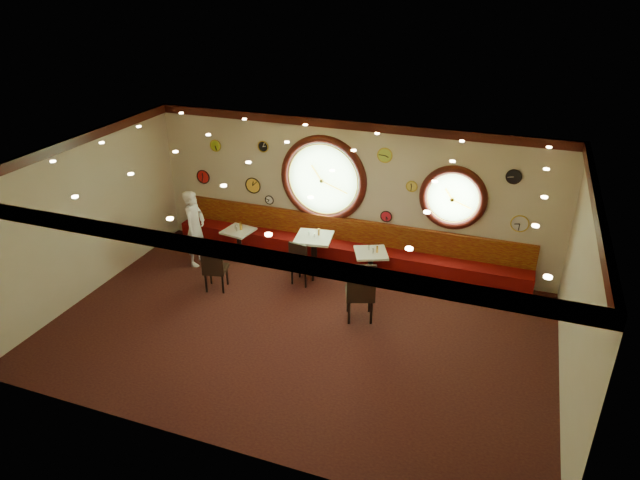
{
  "coord_description": "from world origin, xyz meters",
  "views": [
    {
      "loc": [
        3.37,
        -8.05,
        6.09
      ],
      "look_at": [
        0.12,
        0.8,
        1.5
      ],
      "focal_mm": 32.0,
      "sensor_mm": 36.0,
      "label": 1
    }
  ],
  "objects_px": {
    "waiter": "(195,228)",
    "condiment_b_pepper": "(314,235)",
    "condiment_a_bottle": "(241,226)",
    "condiment_b_salt": "(309,233)",
    "condiment_c_pepper": "(373,251)",
    "condiment_c_bottle": "(377,249)",
    "chair_a": "(214,264)",
    "chair_c": "(361,288)",
    "condiment_c_salt": "(369,248)",
    "chair_b": "(300,260)",
    "table_c": "(370,263)",
    "table_a": "(239,240)",
    "condiment_a_salt": "(235,227)",
    "condiment_a_pepper": "(237,229)",
    "condiment_b_bottle": "(319,232)",
    "table_b": "(314,249)"
  },
  "relations": [
    {
      "from": "condiment_b_pepper",
      "to": "condiment_a_bottle",
      "type": "xyz_separation_m",
      "value": [
        -1.81,
        0.1,
        -0.11
      ]
    },
    {
      "from": "chair_b",
      "to": "condiment_a_salt",
      "type": "relative_size",
      "value": 6.82
    },
    {
      "from": "condiment_b_pepper",
      "to": "condiment_c_pepper",
      "type": "bearing_deg",
      "value": -3.28
    },
    {
      "from": "condiment_b_salt",
      "to": "condiment_a_bottle",
      "type": "relative_size",
      "value": 0.48
    },
    {
      "from": "chair_b",
      "to": "condiment_c_bottle",
      "type": "distance_m",
      "value": 1.6
    },
    {
      "from": "chair_b",
      "to": "condiment_c_pepper",
      "type": "height_order",
      "value": "chair_b"
    },
    {
      "from": "condiment_b_salt",
      "to": "chair_a",
      "type": "bearing_deg",
      "value": -134.65
    },
    {
      "from": "condiment_b_salt",
      "to": "waiter",
      "type": "xyz_separation_m",
      "value": [
        -2.46,
        -0.57,
        -0.02
      ]
    },
    {
      "from": "condiment_c_bottle",
      "to": "table_a",
      "type": "bearing_deg",
      "value": 178.7
    },
    {
      "from": "table_c",
      "to": "chair_b",
      "type": "distance_m",
      "value": 1.47
    },
    {
      "from": "condiment_b_bottle",
      "to": "chair_b",
      "type": "bearing_deg",
      "value": -100.6
    },
    {
      "from": "condiment_a_pepper",
      "to": "condiment_c_pepper",
      "type": "relative_size",
      "value": 0.95
    },
    {
      "from": "condiment_b_salt",
      "to": "condiment_c_salt",
      "type": "height_order",
      "value": "condiment_b_salt"
    },
    {
      "from": "chair_a",
      "to": "chair_b",
      "type": "height_order",
      "value": "chair_a"
    },
    {
      "from": "condiment_a_bottle",
      "to": "condiment_b_salt",
      "type": "bearing_deg",
      "value": -1.93
    },
    {
      "from": "chair_b",
      "to": "waiter",
      "type": "height_order",
      "value": "waiter"
    },
    {
      "from": "condiment_a_salt",
      "to": "condiment_c_pepper",
      "type": "height_order",
      "value": "condiment_c_pepper"
    },
    {
      "from": "table_a",
      "to": "condiment_c_pepper",
      "type": "height_order",
      "value": "condiment_c_pepper"
    },
    {
      "from": "table_c",
      "to": "condiment_c_pepper",
      "type": "xyz_separation_m",
      "value": [
        0.05,
        -0.04,
        0.32
      ]
    },
    {
      "from": "condiment_a_salt",
      "to": "condiment_a_bottle",
      "type": "xyz_separation_m",
      "value": [
        0.14,
        0.02,
        0.05
      ]
    },
    {
      "from": "table_c",
      "to": "condiment_c_bottle",
      "type": "distance_m",
      "value": 0.36
    },
    {
      "from": "chair_c",
      "to": "condiment_c_bottle",
      "type": "relative_size",
      "value": 5.55
    },
    {
      "from": "condiment_b_salt",
      "to": "condiment_a_bottle",
      "type": "height_order",
      "value": "condiment_b_salt"
    },
    {
      "from": "chair_b",
      "to": "waiter",
      "type": "xyz_separation_m",
      "value": [
        -2.52,
        0.09,
        0.3
      ]
    },
    {
      "from": "chair_b",
      "to": "waiter",
      "type": "bearing_deg",
      "value": -174.58
    },
    {
      "from": "table_b",
      "to": "condiment_c_pepper",
      "type": "bearing_deg",
      "value": -4.07
    },
    {
      "from": "condiment_a_salt",
      "to": "condiment_a_bottle",
      "type": "bearing_deg",
      "value": 6.5
    },
    {
      "from": "condiment_c_salt",
      "to": "condiment_b_salt",
      "type": "bearing_deg",
      "value": -179.99
    },
    {
      "from": "chair_a",
      "to": "chair_c",
      "type": "height_order",
      "value": "chair_c"
    },
    {
      "from": "chair_a",
      "to": "condiment_b_pepper",
      "type": "relative_size",
      "value": 7.55
    },
    {
      "from": "condiment_c_bottle",
      "to": "condiment_a_pepper",
      "type": "bearing_deg",
      "value": 179.74
    },
    {
      "from": "table_c",
      "to": "condiment_a_pepper",
      "type": "distance_m",
      "value": 3.14
    },
    {
      "from": "condiment_c_bottle",
      "to": "condiment_a_bottle",
      "type": "bearing_deg",
      "value": 177.96
    },
    {
      "from": "chair_c",
      "to": "condiment_a_salt",
      "type": "distance_m",
      "value": 3.77
    },
    {
      "from": "condiment_c_salt",
      "to": "condiment_b_bottle",
      "type": "height_order",
      "value": "condiment_b_bottle"
    },
    {
      "from": "condiment_b_salt",
      "to": "condiment_b_bottle",
      "type": "height_order",
      "value": "condiment_b_bottle"
    },
    {
      "from": "condiment_a_bottle",
      "to": "waiter",
      "type": "bearing_deg",
      "value": -141.95
    },
    {
      "from": "waiter",
      "to": "condiment_b_pepper",
      "type": "bearing_deg",
      "value": -82.32
    },
    {
      "from": "chair_a",
      "to": "waiter",
      "type": "height_order",
      "value": "waiter"
    },
    {
      "from": "condiment_b_salt",
      "to": "condiment_a_pepper",
      "type": "bearing_deg",
      "value": -178.57
    },
    {
      "from": "condiment_a_salt",
      "to": "condiment_c_salt",
      "type": "relative_size",
      "value": 0.86
    },
    {
      "from": "condiment_a_pepper",
      "to": "condiment_c_salt",
      "type": "bearing_deg",
      "value": 0.81
    },
    {
      "from": "condiment_b_salt",
      "to": "condiment_c_pepper",
      "type": "height_order",
      "value": "condiment_b_salt"
    },
    {
      "from": "condiment_b_bottle",
      "to": "chair_a",
      "type": "bearing_deg",
      "value": -136.8
    },
    {
      "from": "chair_b",
      "to": "condiment_b_bottle",
      "type": "bearing_deg",
      "value": 86.92
    },
    {
      "from": "condiment_a_bottle",
      "to": "waiter",
      "type": "distance_m",
      "value": 1.01
    },
    {
      "from": "chair_a",
      "to": "condiment_c_bottle",
      "type": "height_order",
      "value": "chair_a"
    },
    {
      "from": "table_a",
      "to": "condiment_a_bottle",
      "type": "bearing_deg",
      "value": 38.62
    },
    {
      "from": "condiment_c_pepper",
      "to": "condiment_c_bottle",
      "type": "xyz_separation_m",
      "value": [
        0.07,
        0.06,
        0.02
      ]
    },
    {
      "from": "chair_a",
      "to": "condiment_b_bottle",
      "type": "height_order",
      "value": "chair_a"
    }
  ]
}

